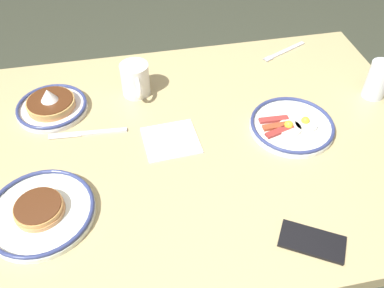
% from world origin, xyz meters
% --- Properties ---
extents(ground_plane, '(6.00, 6.00, 0.00)m').
position_xyz_m(ground_plane, '(0.00, 0.00, 0.00)').
color(ground_plane, '#34392B').
extents(dining_table, '(1.30, 0.95, 0.73)m').
position_xyz_m(dining_table, '(0.00, 0.00, 0.67)').
color(dining_table, tan).
rests_on(dining_table, ground_plane).
extents(plate_near_main, '(0.24, 0.24, 0.04)m').
position_xyz_m(plate_near_main, '(-0.27, -0.00, 0.75)').
color(plate_near_main, white).
rests_on(plate_near_main, dining_table).
extents(plate_center_pancakes, '(0.21, 0.21, 0.08)m').
position_xyz_m(plate_center_pancakes, '(0.41, -0.22, 0.75)').
color(plate_center_pancakes, silver).
rests_on(plate_center_pancakes, dining_table).
extents(plate_far_companion, '(0.26, 0.26, 0.04)m').
position_xyz_m(plate_far_companion, '(0.42, 0.17, 0.75)').
color(plate_far_companion, white).
rests_on(plate_far_companion, dining_table).
extents(coffee_mug, '(0.09, 0.12, 0.10)m').
position_xyz_m(coffee_mug, '(0.15, -0.25, 0.79)').
color(coffee_mug, white).
rests_on(coffee_mug, dining_table).
extents(drinking_glass, '(0.07, 0.07, 0.12)m').
position_xyz_m(drinking_glass, '(-0.57, -0.10, 0.79)').
color(drinking_glass, silver).
rests_on(drinking_glass, dining_table).
extents(cell_phone, '(0.16, 0.14, 0.01)m').
position_xyz_m(cell_phone, '(-0.18, 0.36, 0.74)').
color(cell_phone, black).
rests_on(cell_phone, dining_table).
extents(paper_napkin, '(0.16, 0.15, 0.00)m').
position_xyz_m(paper_napkin, '(0.08, -0.02, 0.74)').
color(paper_napkin, white).
rests_on(paper_napkin, dining_table).
extents(fork_near, '(0.18, 0.10, 0.01)m').
position_xyz_m(fork_near, '(-0.39, -0.38, 0.74)').
color(fork_near, silver).
rests_on(fork_near, dining_table).
extents(butter_knife, '(0.22, 0.03, 0.01)m').
position_xyz_m(butter_knife, '(0.31, -0.09, 0.74)').
color(butter_knife, silver).
rests_on(butter_knife, dining_table).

